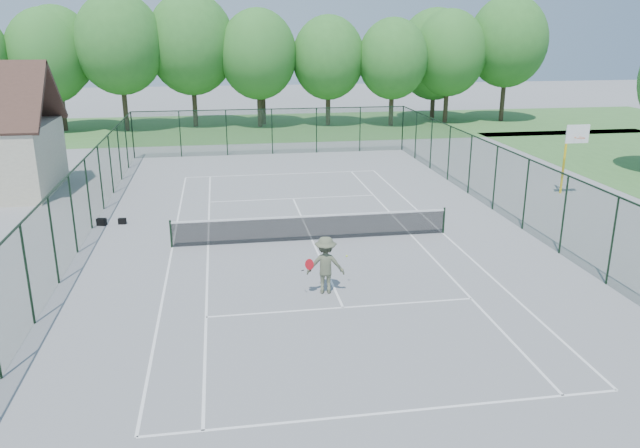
{
  "coord_description": "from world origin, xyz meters",
  "views": [
    {
      "loc": [
        -3.46,
        -23.39,
        8.17
      ],
      "look_at": [
        0.0,
        -2.0,
        1.3
      ],
      "focal_mm": 35.0,
      "sensor_mm": 36.0,
      "label": 1
    }
  ],
  "objects": [
    {
      "name": "court_lines",
      "position": [
        0.0,
        0.0,
        0.0
      ],
      "size": [
        11.05,
        23.85,
        0.01
      ],
      "color": "white",
      "rests_on": "ground"
    },
    {
      "name": "tree_line_far",
      "position": [
        0.0,
        30.0,
        5.99
      ],
      "size": [
        39.4,
        6.4,
        9.7
      ],
      "color": "#433224",
      "rests_on": "ground"
    },
    {
      "name": "tennis_net",
      "position": [
        0.0,
        0.0,
        0.58
      ],
      "size": [
        11.08,
        0.08,
        1.1
      ],
      "color": "black",
      "rests_on": "ground"
    },
    {
      "name": "sports_bag_a",
      "position": [
        -8.66,
        3.37,
        0.15
      ],
      "size": [
        0.43,
        0.31,
        0.31
      ],
      "primitive_type": "cube",
      "rotation": [
        0.0,
        0.0,
        -0.24
      ],
      "color": "black",
      "rests_on": "ground"
    },
    {
      "name": "ground",
      "position": [
        0.0,
        0.0,
        0.0
      ],
      "size": [
        140.0,
        140.0,
        0.0
      ],
      "primitive_type": "plane",
      "color": "gray",
      "rests_on": "ground"
    },
    {
      "name": "fence_enclosure",
      "position": [
        0.0,
        0.0,
        1.56
      ],
      "size": [
        18.05,
        36.05,
        3.02
      ],
      "color": "#1F3D27",
      "rests_on": "ground"
    },
    {
      "name": "sports_bag_b",
      "position": [
        -7.82,
        3.43,
        0.13
      ],
      "size": [
        0.34,
        0.23,
        0.25
      ],
      "primitive_type": "cube",
      "rotation": [
        0.0,
        0.0,
        -0.1
      ],
      "color": "black",
      "rests_on": "ground"
    },
    {
      "name": "basketball_goal",
      "position": [
        13.72,
        4.78,
        2.57
      ],
      "size": [
        1.2,
        1.43,
        3.65
      ],
      "color": "yellow",
      "rests_on": "ground"
    },
    {
      "name": "tennis_player",
      "position": [
        -0.33,
        -5.16,
        0.94
      ],
      "size": [
        1.67,
        0.89,
        1.88
      ],
      "color": "#595F46",
      "rests_on": "ground"
    },
    {
      "name": "grass_far",
      "position": [
        0.0,
        30.0,
        0.01
      ],
      "size": [
        80.0,
        16.0,
        0.01
      ],
      "primitive_type": "cube",
      "color": "#487F3B",
      "rests_on": "ground"
    }
  ]
}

